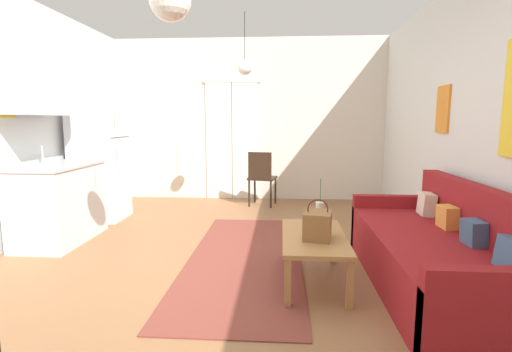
% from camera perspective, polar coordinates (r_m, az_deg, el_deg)
% --- Properties ---
extents(ground_plane, '(5.30, 7.60, 0.10)m').
position_cam_1_polar(ground_plane, '(3.57, -6.15, -15.52)').
color(ground_plane, '#8E603D').
extents(wall_back, '(4.90, 0.13, 2.79)m').
position_cam_1_polar(wall_back, '(6.79, -1.17, 8.27)').
color(wall_back, silver).
rests_on(wall_back, ground_plane).
extents(wall_right, '(0.12, 7.20, 2.79)m').
position_cam_1_polar(wall_right, '(3.69, 33.59, 7.04)').
color(wall_right, silver).
rests_on(wall_right, ground_plane).
extents(area_rug, '(1.13, 2.94, 0.01)m').
position_cam_1_polar(area_rug, '(3.97, -1.60, -12.13)').
color(area_rug, brown).
rests_on(area_rug, ground_plane).
extents(couch, '(0.89, 2.18, 0.86)m').
position_cam_1_polar(couch, '(3.57, 25.86, -10.69)').
color(couch, maroon).
rests_on(couch, ground_plane).
extents(coffee_table, '(0.54, 1.04, 0.42)m').
position_cam_1_polar(coffee_table, '(3.36, 8.63, -9.57)').
color(coffee_table, '#A87542').
rests_on(coffee_table, ground_plane).
extents(bamboo_vase, '(0.08, 0.08, 0.45)m').
position_cam_1_polar(bamboo_vase, '(3.59, 9.53, -5.63)').
color(bamboo_vase, beige).
rests_on(bamboo_vase, coffee_table).
extents(handbag, '(0.26, 0.31, 0.33)m').
position_cam_1_polar(handbag, '(3.23, 9.18, -7.22)').
color(handbag, brown).
rests_on(handbag, coffee_table).
extents(refrigerator, '(0.65, 0.63, 1.64)m').
position_cam_1_polar(refrigerator, '(5.78, -22.33, 2.03)').
color(refrigerator, white).
rests_on(refrigerator, ground_plane).
extents(kitchen_counter, '(0.64, 1.09, 2.08)m').
position_cam_1_polar(kitchen_counter, '(4.91, -27.97, 0.15)').
color(kitchen_counter, silver).
rests_on(kitchen_counter, ground_plane).
extents(accent_chair, '(0.49, 0.48, 0.89)m').
position_cam_1_polar(accent_chair, '(6.19, 0.83, 0.09)').
color(accent_chair, black).
rests_on(accent_chair, ground_plane).
extents(pendant_lamp_near, '(0.30, 0.30, 0.70)m').
position_cam_1_polar(pendant_lamp_near, '(3.03, -12.72, 24.30)').
color(pendant_lamp_near, black).
extents(pendant_lamp_far, '(0.20, 0.20, 0.81)m').
position_cam_1_polar(pendant_lamp_far, '(5.24, -1.68, 15.96)').
color(pendant_lamp_far, black).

